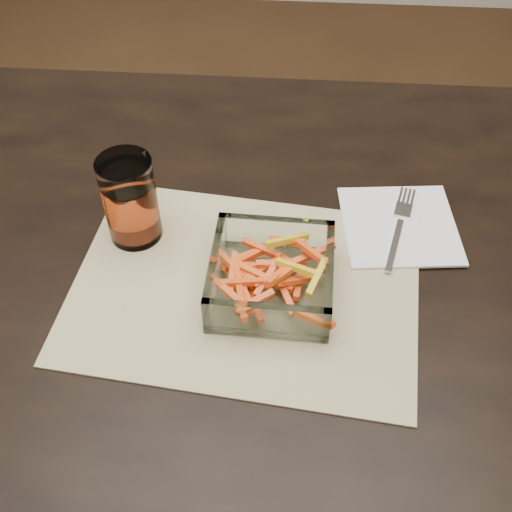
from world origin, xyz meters
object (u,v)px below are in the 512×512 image
at_px(tumbler, 131,202).
at_px(fork, 400,225).
at_px(dining_table, 272,302).
at_px(glass_bowl, 271,278).

distance_m(tumbler, fork, 0.38).
xyz_separation_m(dining_table, glass_bowl, (-0.00, -0.05, 0.12)).
bearing_deg(tumbler, fork, 5.68).
xyz_separation_m(dining_table, fork, (0.18, 0.08, 0.10)).
xyz_separation_m(tumbler, fork, (0.37, 0.04, -0.05)).
height_order(glass_bowl, fork, glass_bowl).
xyz_separation_m(dining_table, tumbler, (-0.20, 0.04, 0.15)).
relative_size(dining_table, fork, 9.37).
relative_size(dining_table, tumbler, 12.40).
distance_m(dining_table, glass_bowl, 0.13).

